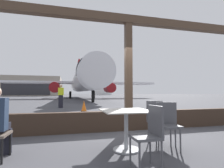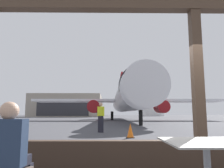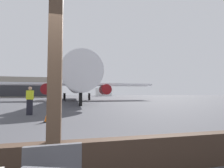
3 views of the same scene
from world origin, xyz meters
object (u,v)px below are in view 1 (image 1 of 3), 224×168
dining_table (126,124)px  traffic_cone (84,106)px  ground_crew_worker (61,96)px  airplane (83,81)px  fuel_storage_tank (104,91)px  cafe_chair_aisle_left (168,121)px  cafe_chair_window_left (157,118)px  cafe_chair_window_right (150,131)px  distant_hangar (31,86)px

dining_table → traffic_cone: dining_table is taller
ground_crew_worker → dining_table: bearing=-81.0°
airplane → fuel_storage_tank: bearing=74.6°
cafe_chair_aisle_left → fuel_storage_tank: size_ratio=0.10×
fuel_storage_tank → cafe_chair_window_left: bearing=-100.6°
cafe_chair_window_right → traffic_cone: (-0.25, 8.26, -0.24)m
cafe_chair_window_right → ground_crew_worker: bearing=98.7°
dining_table → cafe_chair_aisle_left: bearing=-7.3°
cafe_chair_aisle_left → fuel_storage_tank: (15.95, 85.66, 1.47)m
traffic_cone → fuel_storage_tank: fuel_storage_tank is taller
traffic_cone → distant_hangar: size_ratio=0.03×
fuel_storage_tank → airplane: bearing=-105.4°
dining_table → cafe_chair_window_left: 0.86m
cafe_chair_window_left → cafe_chair_window_right: cafe_chair_window_left is taller
cafe_chair_window_right → distant_hangar: 70.76m
ground_crew_worker → cafe_chair_window_left: bearing=-76.3°
ground_crew_worker → distant_hangar: distant_hangar is taller
cafe_chair_aisle_left → ground_crew_worker: ground_crew_worker is taller
airplane → ground_crew_worker: 21.21m
airplane → fuel_storage_tank: 56.52m
cafe_chair_aisle_left → airplane: airplane is taller
cafe_chair_window_left → cafe_chair_window_right: size_ratio=1.01×
dining_table → airplane: size_ratio=0.03×
dining_table → traffic_cone: bearing=91.3°
cafe_chair_window_left → cafe_chair_aisle_left: bearing=-85.4°
cafe_chair_aisle_left → ground_crew_worker: 10.70m
cafe_chair_window_right → ground_crew_worker: (-1.71, 11.17, 0.35)m
cafe_chair_window_right → fuel_storage_tank: fuel_storage_tank is taller
traffic_cone → distant_hangar: (-14.59, 60.86, 3.20)m
cafe_chair_window_right → airplane: airplane is taller
cafe_chair_window_left → fuel_storage_tank: 86.77m
cafe_chair_aisle_left → airplane: bearing=88.4°
fuel_storage_tank → traffic_cone: bearing=-102.2°
dining_table → airplane: bearing=86.8°
cafe_chair_window_left → airplane: bearing=88.3°
cafe_chair_window_right → fuel_storage_tank: (16.71, 86.42, 1.47)m
cafe_chair_aisle_left → ground_crew_worker: size_ratio=0.53×
cafe_chair_aisle_left → traffic_cone: 7.57m
cafe_chair_window_left → ground_crew_worker: 10.33m
cafe_chair_window_left → traffic_cone: bearing=97.9°
cafe_chair_aisle_left → cafe_chair_window_right: bearing=-135.2°
cafe_chair_window_right → ground_crew_worker: ground_crew_worker is taller
cafe_chair_window_right → cafe_chair_aisle_left: same height
ground_crew_worker → fuel_storage_tank: 77.48m
ground_crew_worker → traffic_cone: 3.30m
dining_table → distant_hangar: distant_hangar is taller
cafe_chair_aisle_left → airplane: (0.90, 31.20, 2.83)m
traffic_cone → cafe_chair_window_left: bearing=-82.1°
traffic_cone → distant_hangar: bearing=103.5°
cafe_chair_aisle_left → fuel_storage_tank: bearing=79.5°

